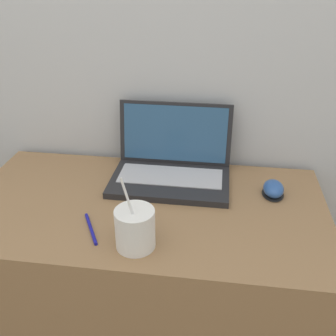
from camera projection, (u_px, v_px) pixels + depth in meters
name	position (u px, v px, depth m)	size (l,w,h in m)	color
desk	(147.00, 293.00, 1.31)	(1.05, 0.56, 0.71)	#936D47
laptop	(172.00, 164.00, 1.25)	(0.37, 0.26, 0.22)	#232326
drink_cup	(135.00, 228.00, 0.95)	(0.10, 0.10, 0.20)	white
computer_mouse	(273.00, 189.00, 1.18)	(0.07, 0.09, 0.04)	black
pen	(91.00, 229.00, 1.03)	(0.07, 0.12, 0.01)	#191999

